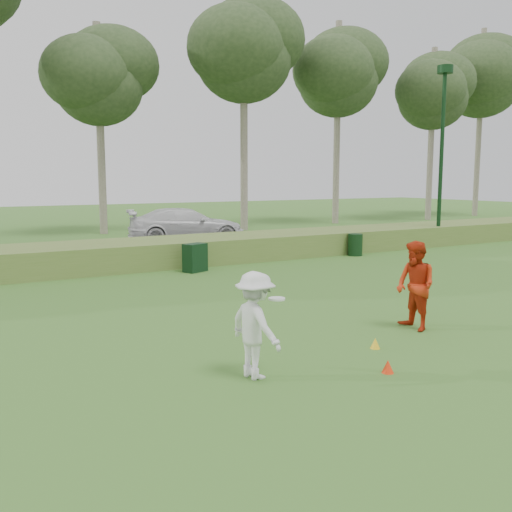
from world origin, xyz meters
TOP-DOWN VIEW (x-y plane):
  - ground at (0.00, 0.00)m, footprint 120.00×120.00m
  - reed_strip at (0.00, 12.00)m, footprint 80.00×3.00m
  - park_road at (0.00, 17.00)m, footprint 80.00×6.00m
  - lamp_post at (14.00, 11.00)m, footprint 0.70×0.70m
  - tree_4 at (2.00, 24.50)m, footprint 6.24×6.24m
  - tree_5 at (10.00, 22.50)m, footprint 7.28×7.28m
  - tree_6 at (18.00, 23.80)m, footprint 7.02×7.02m
  - tree_7 at (26.00, 22.80)m, footprint 6.50×6.50m
  - tree_8 at (33.00, 24.20)m, footprint 8.06×8.06m
  - player_white at (-2.40, -0.09)m, footprint 0.92×1.18m
  - player_red at (1.92, 0.73)m, footprint 0.80×0.98m
  - cone_orange at (-0.44, -1.01)m, footprint 0.20×0.20m
  - cone_yellow at (0.30, 0.11)m, footprint 0.18×0.18m
  - utility_cabinet at (1.02, 9.82)m, footprint 0.89×0.73m
  - trash_bin at (8.32, 10.21)m, footprint 0.76×0.76m
  - car_right at (4.24, 17.95)m, footprint 6.01×3.61m

SIDE VIEW (x-z plane):
  - ground at x=0.00m, z-range 0.00..0.00m
  - park_road at x=0.00m, z-range 0.00..0.06m
  - cone_yellow at x=0.30m, z-range 0.00..0.20m
  - cone_orange at x=-0.44m, z-range 0.00..0.22m
  - trash_bin at x=8.32m, z-range 0.00..0.89m
  - reed_strip at x=0.00m, z-range 0.00..0.90m
  - utility_cabinet at x=1.02m, z-range 0.00..0.96m
  - player_white at x=-2.40m, z-range 0.00..1.71m
  - car_right at x=4.24m, z-range 0.06..1.69m
  - player_red at x=1.92m, z-range 0.00..1.86m
  - lamp_post at x=14.00m, z-range 1.51..9.68m
  - tree_4 at x=2.00m, z-range 2.84..14.34m
  - tree_7 at x=26.00m, z-range 3.09..15.59m
  - tree_6 at x=18.00m, z-range 3.35..16.85m
  - tree_5 at x=10.00m, z-range 3.47..17.47m
  - tree_8 at x=33.00m, z-range 3.73..18.73m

